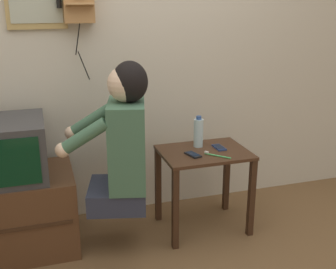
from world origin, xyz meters
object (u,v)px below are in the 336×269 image
at_px(toothbrush, 216,155).
at_px(cell_phone_spare, 219,147).
at_px(television, 9,149).
at_px(person, 123,140).
at_px(cell_phone_held, 193,155).
at_px(water_bottle, 198,132).

bearing_deg(toothbrush, cell_phone_spare, 15.11).
bearing_deg(toothbrush, television, 126.92).
bearing_deg(person, cell_phone_held, -73.12).
bearing_deg(person, toothbrush, -79.18).
xyz_separation_m(person, cell_phone_held, (0.47, 0.02, -0.16)).
xyz_separation_m(cell_phone_held, toothbrush, (0.14, -0.06, 0.00)).
height_order(cell_phone_spare, toothbrush, toothbrush).
height_order(cell_phone_spare, water_bottle, water_bottle).
bearing_deg(cell_phone_spare, water_bottle, 146.26).
bearing_deg(toothbrush, person, 133.67).
bearing_deg(cell_phone_held, television, 156.49).
distance_m(person, toothbrush, 0.63).
relative_size(television, cell_phone_held, 3.75).
height_order(cell_phone_held, water_bottle, water_bottle).
relative_size(television, cell_phone_spare, 4.04).
distance_m(person, television, 0.71).
height_order(television, toothbrush, television).
bearing_deg(television, toothbrush, -9.84).
bearing_deg(cell_phone_spare, person, -173.16).
distance_m(cell_phone_held, toothbrush, 0.15).
height_order(television, cell_phone_spare, television).
height_order(person, television, person).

